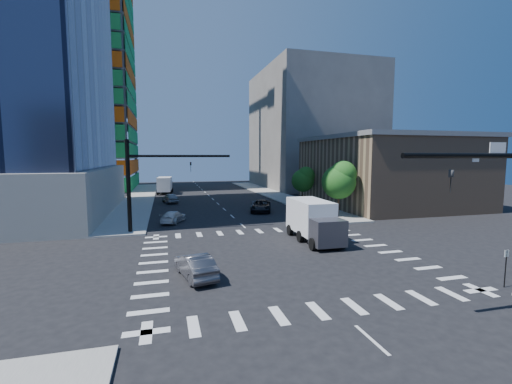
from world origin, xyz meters
name	(u,v)px	position (x,y,z in m)	size (l,w,h in m)	color
ground	(278,257)	(0.00, 0.00, 0.00)	(160.00, 160.00, 0.00)	black
road_markings	(278,257)	(0.00, 0.00, 0.01)	(20.00, 20.00, 0.01)	silver
sidewalk_ne	(273,194)	(12.50, 40.00, 0.07)	(5.00, 60.00, 0.15)	gray
sidewalk_nw	(140,198)	(-12.50, 40.00, 0.07)	(5.00, 60.00, 0.15)	gray
construction_building	(72,79)	(-27.41, 61.93, 24.61)	(25.16, 34.50, 70.60)	slate
commercial_building	(387,171)	(25.00, 22.00, 5.31)	(20.50, 22.50, 10.60)	#947256
bg_building_ne	(311,130)	(27.00, 55.00, 14.00)	(24.00, 30.00, 28.00)	slate
signal_mast_nw	(144,177)	(-10.00, 11.50, 5.49)	(10.20, 0.40, 9.00)	black
tree_south	(340,180)	(12.63, 13.90, 4.69)	(4.16, 4.16, 6.82)	#382316
tree_north	(304,179)	(12.93, 25.90, 3.99)	(3.54, 3.52, 5.78)	#382316
no_parking_sign	(506,264)	(10.70, -9.00, 1.38)	(0.30, 0.06, 2.20)	black
car_nb_far	(261,206)	(4.49, 20.72, 0.79)	(2.61, 5.65, 1.57)	black
car_sb_near	(173,217)	(-7.25, 15.88, 0.66)	(1.84, 4.53, 1.31)	white
car_sb_mid	(170,198)	(-7.30, 32.87, 0.80)	(1.88, 4.67, 1.59)	#93949A
car_sb_cross	(195,266)	(-6.37, -2.73, 0.75)	(1.59, 4.55, 1.50)	#4F4E54
box_truck_near	(315,224)	(4.60, 3.58, 1.58)	(3.05, 6.88, 3.58)	black
box_truck_far	(165,186)	(-8.05, 47.70, 1.49)	(3.33, 6.66, 3.37)	black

